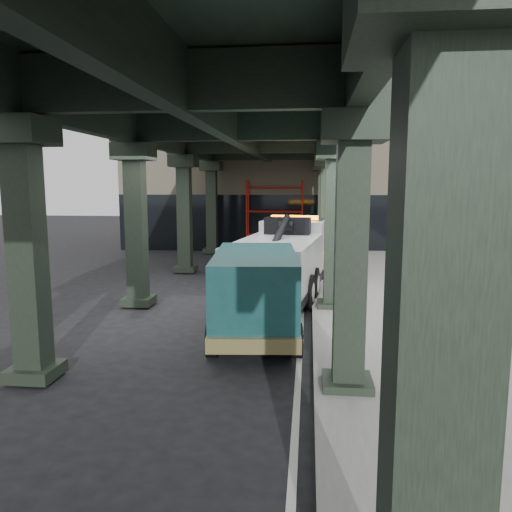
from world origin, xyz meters
The scene contains 8 objects.
ground centered at (0.00, 0.00, 0.00)m, with size 90.00×90.00×0.00m, color black.
sidewalk centered at (4.50, 2.00, 0.07)m, with size 5.00×40.00×0.15m, color gray.
lane_stripe centered at (1.70, 2.00, 0.01)m, with size 0.12×38.00×0.01m, color silver.
viaduct centered at (-0.40, 2.00, 5.46)m, with size 7.40×32.00×6.40m.
building centered at (2.00, 20.00, 4.00)m, with size 22.00×10.00×8.00m, color #C6B793.
scaffolding centered at (0.00, 14.64, 2.11)m, with size 3.08×0.88×4.00m.
tow_truck centered at (1.07, 4.48, 1.34)m, with size 3.40×8.60×2.75m.
towed_van centered at (0.56, -0.57, 1.15)m, with size 2.51×5.44×2.15m.
Camera 1 is at (1.86, -12.78, 3.80)m, focal length 35.00 mm.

